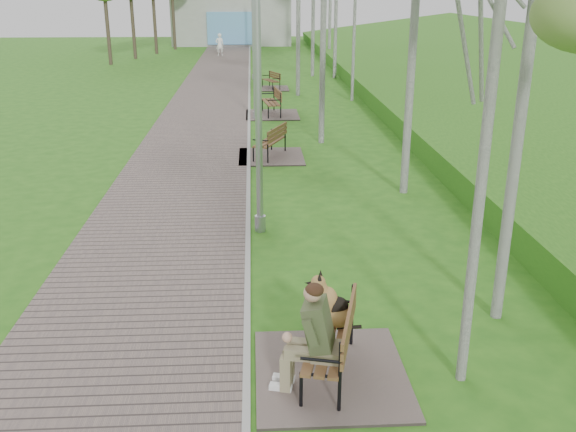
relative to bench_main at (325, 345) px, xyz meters
name	(u,v)px	position (x,y,z in m)	size (l,w,h in m)	color
ground	(247,383)	(-1.01, -0.08, -0.49)	(120.00, 120.00, 0.00)	#296218
walkway	(210,101)	(-2.76, 21.42, -0.47)	(3.50, 67.00, 0.04)	#635450
kerb	(249,101)	(-1.01, 21.42, -0.46)	(0.10, 67.00, 0.05)	#999993
embankment	(527,105)	(10.99, 19.92, -0.49)	(14.00, 70.00, 1.60)	#468A22
building_north	(232,20)	(-2.51, 50.89, 1.51)	(10.00, 5.20, 4.00)	#9E9E99
bench_main	(325,345)	(0.00, 0.00, 0.00)	(1.98, 2.20, 1.73)	#635450
bench_second	(270,150)	(-0.38, 11.50, -0.27)	(1.92, 2.13, 1.18)	#635450
bench_third	(271,109)	(-0.13, 18.09, -0.25)	(2.07, 2.30, 1.27)	#635450
bench_far	(271,85)	(0.07, 24.98, -0.30)	(1.65, 1.83, 1.01)	#635450
lamp_post_near	(258,99)	(-0.75, 5.38, 2.27)	(0.23, 0.23, 5.91)	#989BA0
lamp_post_second	(254,55)	(-0.77, 17.33, 1.91)	(0.20, 0.20, 5.14)	#989BA0
lamp_post_third	(253,35)	(-0.77, 28.34, 1.87)	(0.20, 0.20, 5.05)	#989BA0
lamp_post_far	(252,23)	(-0.76, 45.48, 1.57)	(0.17, 0.17, 4.40)	#989BA0
pedestrian_near	(220,45)	(-3.17, 40.84, 0.32)	(0.59, 0.39, 1.61)	white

